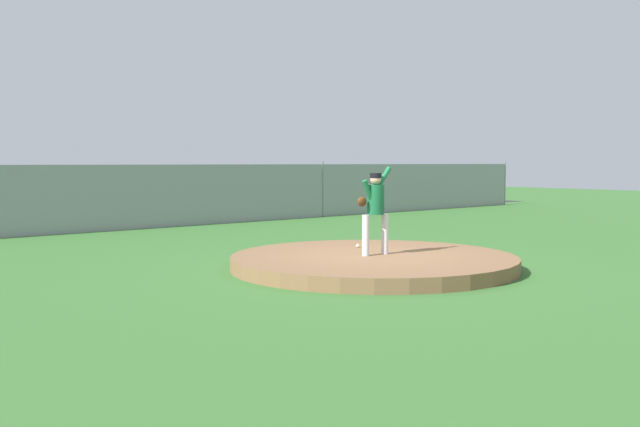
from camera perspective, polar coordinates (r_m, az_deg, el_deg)
ground_plane at (r=17.79m, az=-9.57°, el=-2.22°), size 80.00×80.00×0.00m
asphalt_strip at (r=25.40m, az=-19.63°, el=-0.51°), size 44.00×7.00×0.01m
pitchers_mound at (r=13.07m, az=4.33°, el=-3.91°), size 5.26×5.26×0.25m
pitcher_youth at (r=13.01m, az=4.46°, el=0.72°), size 0.78×0.32×1.63m
baseball at (r=14.18m, az=3.06°, el=-2.62°), size 0.07×0.07×0.07m
chainlink_fence at (r=21.22m, az=-15.25°, el=1.27°), size 37.64×0.07×1.99m
parked_car_charcoal at (r=28.80m, az=-6.91°, el=1.86°), size 2.03×4.19×1.76m
traffic_cone_orange at (r=30.00m, az=0.03°, el=0.90°), size 0.40×0.40×0.55m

